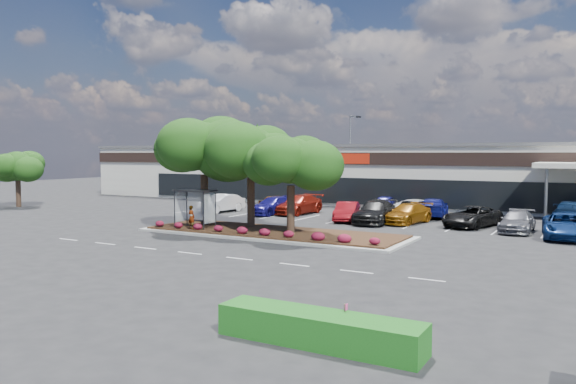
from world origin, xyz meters
The scene contains 31 objects.
ground centered at (0.00, 0.00, 0.00)m, with size 160.00×160.00×0.00m, color black.
retail_store centered at (0.06, 33.91, 3.15)m, with size 80.40×25.20×6.25m.
landscape_island centered at (-2.00, 4.00, 0.12)m, with size 18.00×6.00×0.26m.
lane_markings centered at (-0.14, 10.42, 0.01)m, with size 33.12×20.06×0.01m.
shrub_row centered at (-2.00, 1.90, 0.51)m, with size 17.00×0.80×0.50m, color maroon, non-canonical shape.
bus_shelter centered at (-7.50, 2.95, 2.31)m, with size 2.75×1.55×2.59m.
island_tree_west centered at (-8.00, 4.50, 4.21)m, with size 7.20×7.20×7.89m, color #0F350C, non-canonical shape.
island_tree_mid centered at (-4.50, 5.20, 3.92)m, with size 6.60×6.60×7.32m, color #0F350C, non-canonical shape.
island_tree_east centered at (-0.50, 3.70, 3.51)m, with size 5.80×5.80×6.50m, color #0F350C, non-canonical shape.
hedge_south_east centered at (10.00, -13.50, 0.45)m, with size 6.00×1.30×0.90m, color #145415.
tree_west_far centered at (-34.00, 8.00, 2.80)m, with size 4.80×4.80×5.61m, color #0F350C, non-canonical shape.
conifer_north_west centered at (-30.00, 46.00, 5.00)m, with size 4.40×4.40×10.00m, color #0F350C.
person_waiting centered at (-7.27, 2.12, 1.05)m, with size 0.58×0.38×1.58m, color #594C47.
light_pole centered at (-6.72, 28.03, 4.13)m, with size 1.43×0.69×9.35m.
survey_stake centered at (10.58, -13.00, 0.72)m, with size 0.08×0.14×1.12m.
car_0 centered at (-13.39, 13.82, 0.80)m, with size 1.70×4.88×1.61m, color white.
car_1 centered at (-8.17, 14.38, 0.77)m, with size 2.15×5.29×1.54m, color navy.
car_2 centered at (-6.51, 15.86, 0.83)m, with size 2.32×5.71×1.66m, color maroon.
car_3 centered at (-0.70, 13.13, 0.75)m, with size 1.59×4.55×1.50m, color maroon.
car_4 centered at (1.70, 13.02, 0.85)m, with size 2.37×5.83×1.69m, color black.
car_5 centered at (3.88, 14.07, 0.75)m, with size 2.11×5.18×1.50m, color #7B4609.
car_6 centered at (8.58, 14.42, 0.75)m, with size 2.50×5.43×1.51m, color black.
car_7 centered at (11.79, 13.20, 0.71)m, with size 2.00×4.91×1.43m, color #515259.
car_8 centered at (14.83, 11.60, 0.80)m, with size 2.64×5.73×1.59m, color navy.
car_9 centered at (-9.98, 18.10, 0.71)m, with size 1.67×4.16×1.42m, color brown.
car_11 centered at (-0.63, 21.97, 0.74)m, with size 1.75×4.36×1.49m, color navy.
car_12 centered at (2.03, 18.23, 0.72)m, with size 1.71×4.25×1.45m, color black.
car_13 centered at (3.47, 18.29, 0.77)m, with size 2.56×5.55×1.54m, color beige.
car_14 centered at (4.50, 19.17, 0.80)m, with size 2.24×5.50×1.60m, color #0C1059.
car_15 centered at (14.98, 21.08, 0.69)m, with size 1.46×4.20×1.38m, color navy.
car_16 centered at (14.74, 21.03, 0.84)m, with size 2.35×5.78×1.68m, color navy.
Camera 1 is at (16.80, -27.31, 5.37)m, focal length 35.00 mm.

